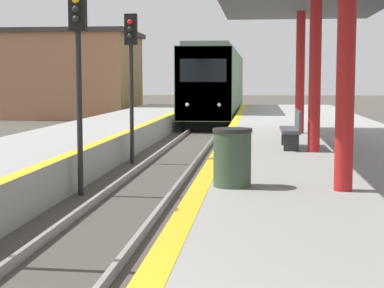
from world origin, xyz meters
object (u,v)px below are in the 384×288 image
Objects in this scene: trash_bin at (232,157)px; bench at (293,128)px; signal_far at (131,60)px; train at (217,85)px; signal_mid at (78,52)px.

bench is (1.23, 5.77, 0.03)m from trash_bin.
signal_far is at bearing 146.17° from bench.
train reaches higher than trash_bin.
signal_far reaches higher than bench.
train reaches higher than bench.
train is 11.31× the size of bench.
signal_mid is at bearing 134.19° from trash_bin.
signal_far is 2.53× the size of bench.
trash_bin is at bearing -102.07° from bench.
signal_far reaches higher than train.
signal_mid is 5.46m from bench.
train is 21.75× the size of trash_bin.
signal_far is (0.08, 5.32, 0.00)m from signal_mid.
trash_bin is at bearing -45.81° from signal_mid.
signal_mid reaches higher than trash_bin.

